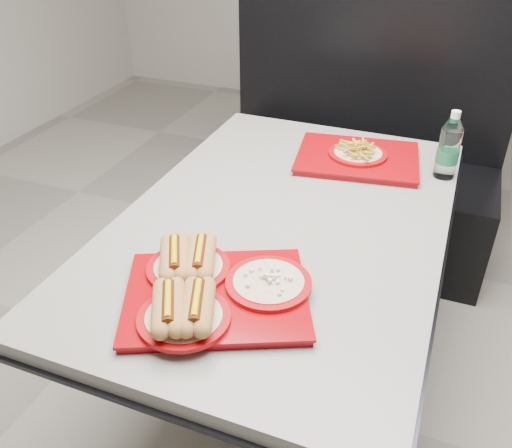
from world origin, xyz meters
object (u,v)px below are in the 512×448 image
at_px(booth_bench, 355,166).
at_px(tray_near, 208,289).
at_px(diner_table, 283,262).
at_px(tray_far, 358,155).
at_px(water_bottle, 449,149).

bearing_deg(booth_bench, tray_near, -91.68).
height_order(diner_table, booth_bench, booth_bench).
height_order(booth_bench, tray_near, booth_bench).
relative_size(tray_far, water_bottle, 2.01).
distance_m(tray_far, water_bottle, 0.30).
relative_size(booth_bench, water_bottle, 6.01).
relative_size(booth_bench, tray_far, 2.99).
distance_m(diner_table, water_bottle, 0.65).
bearing_deg(tray_near, tray_far, 79.11).
bearing_deg(booth_bench, tray_far, -79.84).
height_order(tray_far, water_bottle, water_bottle).
height_order(booth_bench, water_bottle, booth_bench).
relative_size(tray_near, tray_far, 1.14).
height_order(diner_table, water_bottle, water_bottle).
xyz_separation_m(diner_table, water_bottle, (0.41, 0.43, 0.26)).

